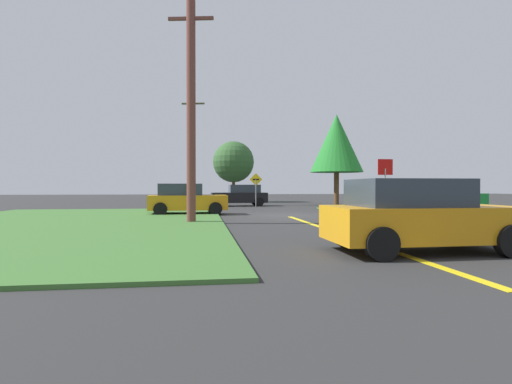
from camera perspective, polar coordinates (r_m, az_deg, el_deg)
ground_plane at (r=20.42m, az=4.23°, el=-3.35°), size 120.00×120.00×0.00m
grass_verge_left at (r=16.79m, az=-25.73°, el=-4.16°), size 12.00×20.00×0.08m
lane_stripe_center at (r=12.73m, az=11.81°, el=-5.79°), size 0.20×14.00×0.01m
stop_sign at (r=21.22m, az=17.95°, el=2.25°), size 0.80×0.07×2.86m
car_on_crossroad at (r=31.59m, az=26.69°, el=-0.53°), size 1.97×4.34×1.62m
car_behind_on_main_road at (r=9.59m, az=22.08°, el=-3.17°), size 4.16×2.15×1.62m
parked_car_near_building at (r=21.20m, az=-9.98°, el=-1.04°), size 4.11×2.08×1.62m
car_approaching_junction at (r=30.40m, az=-2.24°, el=-0.50°), size 4.22×2.08×1.62m
utility_pole_near at (r=16.32m, az=-9.25°, el=11.43°), size 1.79×0.45×8.80m
utility_pole_mid at (r=32.01m, az=-8.95°, el=6.07°), size 1.79×0.47×8.71m
direction_sign at (r=28.63m, az=-0.01°, el=0.85°), size 0.90×0.18×2.44m
oak_tree_left at (r=33.62m, az=11.41°, el=6.80°), size 4.31×4.31×7.41m
pine_tree_center at (r=38.90m, az=-3.23°, el=4.30°), size 3.99×3.99×5.88m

